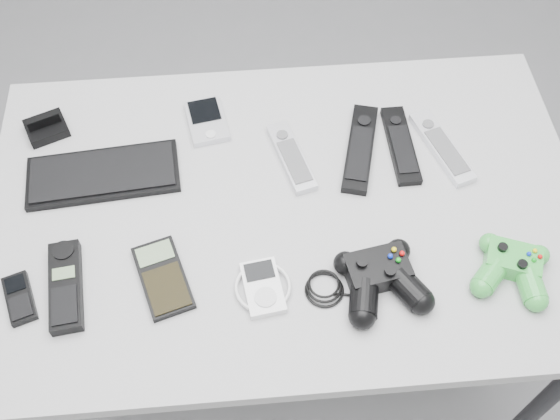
{
  "coord_description": "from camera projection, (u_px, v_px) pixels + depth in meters",
  "views": [
    {
      "loc": [
        -0.01,
        -0.75,
        1.8
      ],
      "look_at": [
        0.05,
        -0.07,
        0.79
      ],
      "focal_mm": 42.0,
      "sensor_mm": 36.0,
      "label": 1
    }
  ],
  "objects": [
    {
      "name": "pda_keyboard",
      "position": [
        103.0,
        174.0,
        1.28
      ],
      "size": [
        0.3,
        0.15,
        0.02
      ],
      "primitive_type": "cube",
      "rotation": [
        0.0,
        0.0,
        0.08
      ],
      "color": "black",
      "rests_on": "desk"
    },
    {
      "name": "cordless_handset",
      "position": [
        66.0,
        286.0,
        1.14
      ],
      "size": [
        0.07,
        0.18,
        0.03
      ],
      "primitive_type": "cube",
      "rotation": [
        0.0,
        0.0,
        0.12
      ],
      "color": "black",
      "rests_on": "desk"
    },
    {
      "name": "desk",
      "position": [
        286.0,
        224.0,
        1.31
      ],
      "size": [
        1.15,
        0.74,
        0.77
      ],
      "color": "gray",
      "rests_on": "floor"
    },
    {
      "name": "dock_bracket",
      "position": [
        45.0,
        125.0,
        1.34
      ],
      "size": [
        0.1,
        0.1,
        0.04
      ],
      "primitive_type": "cube",
      "rotation": [
        0.0,
        0.0,
        0.39
      ],
      "color": "black",
      "rests_on": "desk"
    },
    {
      "name": "controller_black",
      "position": [
        381.0,
        277.0,
        1.14
      ],
      "size": [
        0.28,
        0.21,
        0.05
      ],
      "primitive_type": null,
      "rotation": [
        0.0,
        0.0,
        0.18
      ],
      "color": "black",
      "rests_on": "desk"
    },
    {
      "name": "mobile_phone",
      "position": [
        19.0,
        298.0,
        1.13
      ],
      "size": [
        0.07,
        0.11,
        0.02
      ],
      "primitive_type": "cube",
      "rotation": [
        0.0,
        0.0,
        0.33
      ],
      "color": "black",
      "rests_on": "desk"
    },
    {
      "name": "remote_silver_b",
      "position": [
        442.0,
        147.0,
        1.32
      ],
      "size": [
        0.1,
        0.2,
        0.02
      ],
      "primitive_type": "cube",
      "rotation": [
        0.0,
        0.0,
        0.31
      ],
      "color": "silver",
      "rests_on": "desk"
    },
    {
      "name": "remote_silver_a",
      "position": [
        291.0,
        157.0,
        1.3
      ],
      "size": [
        0.09,
        0.18,
        0.02
      ],
      "primitive_type": "cube",
      "rotation": [
        0.0,
        0.0,
        0.26
      ],
      "color": "silver",
      "rests_on": "desk"
    },
    {
      "name": "remote_black_a",
      "position": [
        360.0,
        148.0,
        1.32
      ],
      "size": [
        0.11,
        0.22,
        0.02
      ],
      "primitive_type": "cube",
      "rotation": [
        0.0,
        0.0,
        -0.26
      ],
      "color": "black",
      "rests_on": "desk"
    },
    {
      "name": "mp3_player",
      "position": [
        263.0,
        287.0,
        1.14
      ],
      "size": [
        0.11,
        0.12,
        0.02
      ],
      "primitive_type": "cube",
      "rotation": [
        0.0,
        0.0,
        0.14
      ],
      "color": "white",
      "rests_on": "desk"
    },
    {
      "name": "remote_black_b",
      "position": [
        401.0,
        145.0,
        1.32
      ],
      "size": [
        0.05,
        0.2,
        0.02
      ],
      "primitive_type": "cube",
      "rotation": [
        0.0,
        0.0,
        0.01
      ],
      "color": "black",
      "rests_on": "desk"
    },
    {
      "name": "floor",
      "position": [
        262.0,
        340.0,
        1.91
      ],
      "size": [
        3.5,
        3.5,
        0.0
      ],
      "primitive_type": "plane",
      "color": "slate",
      "rests_on": "ground"
    },
    {
      "name": "controller_green",
      "position": [
        513.0,
        266.0,
        1.15
      ],
      "size": [
        0.18,
        0.18,
        0.05
      ],
      "primitive_type": null,
      "rotation": [
        0.0,
        0.0,
        -0.37
      ],
      "color": "#298A25",
      "rests_on": "desk"
    },
    {
      "name": "pda",
      "position": [
        207.0,
        121.0,
        1.36
      ],
      "size": [
        0.1,
        0.13,
        0.02
      ],
      "primitive_type": "cube",
      "rotation": [
        0.0,
        0.0,
        0.18
      ],
      "color": "silver",
      "rests_on": "desk"
    },
    {
      "name": "calculator",
      "position": [
        163.0,
        277.0,
        1.16
      ],
      "size": [
        0.12,
        0.17,
        0.02
      ],
      "primitive_type": "cube",
      "rotation": [
        0.0,
        0.0,
        0.3
      ],
      "color": "black",
      "rests_on": "desk"
    }
  ]
}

